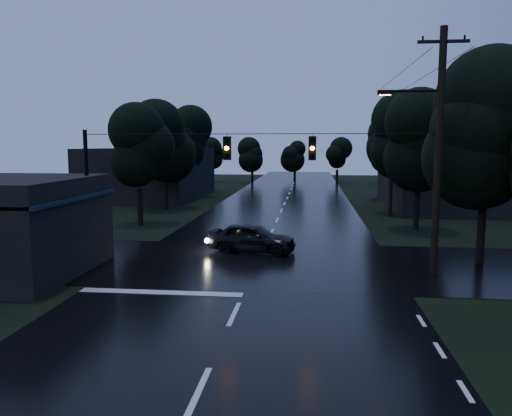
# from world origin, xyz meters

# --- Properties ---
(ground) EXTENTS (160.00, 160.00, 0.00)m
(ground) POSITION_xyz_m (0.00, 0.00, 0.00)
(ground) COLOR black
(ground) RESTS_ON ground
(main_road) EXTENTS (12.00, 120.00, 0.02)m
(main_road) POSITION_xyz_m (0.00, 30.00, 0.00)
(main_road) COLOR black
(main_road) RESTS_ON ground
(cross_street) EXTENTS (60.00, 9.00, 0.02)m
(cross_street) POSITION_xyz_m (0.00, 12.00, 0.00)
(cross_street) COLOR black
(cross_street) RESTS_ON ground
(building_far_right) EXTENTS (10.00, 14.00, 4.40)m
(building_far_right) POSITION_xyz_m (14.00, 34.00, 2.20)
(building_far_right) COLOR black
(building_far_right) RESTS_ON ground
(building_far_left) EXTENTS (10.00, 16.00, 5.00)m
(building_far_left) POSITION_xyz_m (-14.00, 40.00, 2.50)
(building_far_left) COLOR black
(building_far_left) RESTS_ON ground
(utility_pole_main) EXTENTS (3.50, 0.30, 10.00)m
(utility_pole_main) POSITION_xyz_m (7.41, 11.00, 5.26)
(utility_pole_main) COLOR black
(utility_pole_main) RESTS_ON ground
(utility_pole_far) EXTENTS (2.00, 0.30, 7.50)m
(utility_pole_far) POSITION_xyz_m (8.30, 28.00, 3.88)
(utility_pole_far) COLOR black
(utility_pole_far) RESTS_ON ground
(anchor_pole_left) EXTENTS (0.18, 0.18, 6.00)m
(anchor_pole_left) POSITION_xyz_m (-7.50, 11.00, 3.00)
(anchor_pole_left) COLOR black
(anchor_pole_left) RESTS_ON ground
(span_signals) EXTENTS (15.00, 0.37, 1.12)m
(span_signals) POSITION_xyz_m (0.56, 10.99, 5.24)
(span_signals) COLOR black
(span_signals) RESTS_ON ground
(tree_corner_near) EXTENTS (4.48, 4.48, 9.44)m
(tree_corner_near) POSITION_xyz_m (10.00, 13.00, 5.99)
(tree_corner_near) COLOR black
(tree_corner_near) RESTS_ON ground
(tree_left_a) EXTENTS (3.92, 3.92, 8.26)m
(tree_left_a) POSITION_xyz_m (-9.00, 22.00, 5.24)
(tree_left_a) COLOR black
(tree_left_a) RESTS_ON ground
(tree_left_b) EXTENTS (4.20, 4.20, 8.85)m
(tree_left_b) POSITION_xyz_m (-9.60, 30.00, 5.62)
(tree_left_b) COLOR black
(tree_left_b) RESTS_ON ground
(tree_left_c) EXTENTS (4.48, 4.48, 9.44)m
(tree_left_c) POSITION_xyz_m (-10.20, 40.00, 5.99)
(tree_left_c) COLOR black
(tree_left_c) RESTS_ON ground
(tree_right_a) EXTENTS (4.20, 4.20, 8.85)m
(tree_right_a) POSITION_xyz_m (9.00, 22.00, 5.62)
(tree_right_a) COLOR black
(tree_right_a) RESTS_ON ground
(tree_right_b) EXTENTS (4.48, 4.48, 9.44)m
(tree_right_b) POSITION_xyz_m (9.60, 30.00, 5.99)
(tree_right_b) COLOR black
(tree_right_b) RESTS_ON ground
(tree_right_c) EXTENTS (4.76, 4.76, 10.03)m
(tree_right_c) POSITION_xyz_m (10.20, 40.00, 6.37)
(tree_right_c) COLOR black
(tree_right_c) RESTS_ON ground
(car) EXTENTS (4.57, 2.43, 1.48)m
(car) POSITION_xyz_m (-0.52, 14.28, 0.74)
(car) COLOR black
(car) RESTS_ON ground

